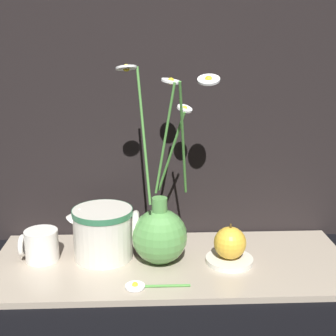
{
  "coord_description": "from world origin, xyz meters",
  "views": [
    {
      "loc": [
        -0.04,
        -0.86,
        0.44
      ],
      "look_at": [
        -0.01,
        0.0,
        0.21
      ],
      "focal_mm": 50.0,
      "sensor_mm": 36.0,
      "label": 1
    }
  ],
  "objects": [
    {
      "name": "ground_plane",
      "position": [
        0.0,
        0.0,
        0.0
      ],
      "size": [
        6.0,
        6.0,
        0.0
      ],
      "primitive_type": "plane",
      "color": "black"
    },
    {
      "name": "shelf",
      "position": [
        0.0,
        0.0,
        0.01
      ],
      "size": [
        0.72,
        0.29,
        0.01
      ],
      "color": "tan",
      "rests_on": "ground_plane"
    },
    {
      "name": "vase_with_flowers",
      "position": [
        -0.02,
        0.0,
        0.08
      ],
      "size": [
        0.19,
        0.12,
        0.39
      ],
      "color": "#59994C",
      "rests_on": "shelf"
    },
    {
      "name": "yellow_mug",
      "position": [
        -0.26,
        0.02,
        0.04
      ],
      "size": [
        0.08,
        0.07,
        0.06
      ],
      "color": "silver",
      "rests_on": "shelf"
    },
    {
      "name": "ceramic_pitcher",
      "position": [
        -0.14,
        0.03,
        0.07
      ],
      "size": [
        0.15,
        0.12,
        0.12
      ],
      "color": "beige",
      "rests_on": "shelf"
    },
    {
      "name": "saucer_plate",
      "position": [
        0.12,
        -0.01,
        0.02
      ],
      "size": [
        0.09,
        0.09,
        0.01
      ],
      "color": "silver",
      "rests_on": "shelf"
    },
    {
      "name": "orange_fruit",
      "position": [
        0.12,
        -0.01,
        0.05
      ],
      "size": [
        0.06,
        0.06,
        0.07
      ],
      "color": "gold",
      "rests_on": "saucer_plate"
    },
    {
      "name": "loose_daisy",
      "position": [
        -0.06,
        -0.1,
        0.02
      ],
      "size": [
        0.12,
        0.04,
        0.01
      ],
      "color": "#4C8E3D",
      "rests_on": "shelf"
    }
  ]
}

